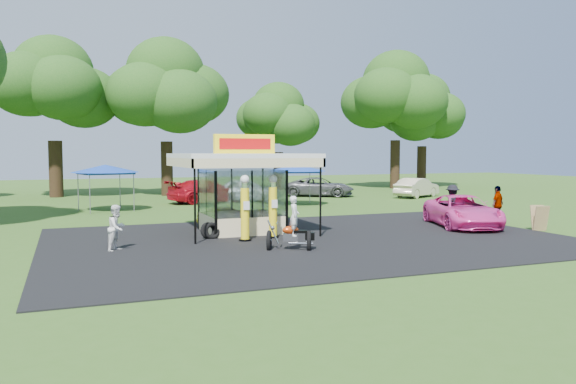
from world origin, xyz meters
The scene contains 24 objects.
ground centered at (0.00, 0.00, 0.00)m, with size 120.00×120.00×0.00m, color #34591B.
asphalt_apron centered at (0.00, 2.00, 0.02)m, with size 20.00×14.00×0.04m, color black.
gas_station_kiosk centered at (-2.00, 4.99, 1.78)m, with size 5.40×5.40×4.18m.
gas_pump_left centered at (-2.61, 2.49, 1.23)m, with size 0.48×0.48×2.56m.
gas_pump_right centered at (-1.33, 2.87, 1.22)m, with size 0.47×0.47×2.55m.
motorcycle centered at (-1.65, 0.02, 0.77)m, with size 1.74×1.35×1.98m.
spare_tires centered at (-3.72, 3.57, 0.34)m, with size 0.85×0.59×0.70m.
a_frame_sign centered at (10.23, 0.61, 0.56)m, with size 0.67×0.70×1.11m.
kiosk_car centered at (-2.00, 7.20, 0.48)m, with size 1.13×2.82×0.96m, color yellow.
pink_sedan centered at (7.95, 2.90, 0.73)m, with size 2.43×5.27×1.46m, color #FF45AE.
spectator_west centered at (-7.35, 2.20, 0.81)m, with size 0.79×0.61×1.61m, color white.
spectator_east_a centered at (8.83, 4.78, 0.92)m, with size 1.19×0.68×1.83m, color black.
spectator_east_b centered at (10.45, 3.44, 0.91)m, with size 1.07×0.44×1.82m, color gray.
bg_car_b centered at (0.00, 19.62, 0.80)m, with size 2.23×5.49×1.59m, color red.
bg_car_c centered at (2.75, 19.33, 0.81)m, with size 1.91×4.76×1.62m, color silver.
bg_car_d centered at (9.49, 21.91, 0.74)m, with size 2.47×5.36×1.49m, color #545557.
bg_car_e centered at (16.05, 18.32, 0.74)m, with size 1.58×4.52×1.49m, color beige.
tent_west centered at (-6.81, 16.51, 2.46)m, with size 3.89×3.89×2.72m.
tent_east centered at (4.96, 15.66, 2.42)m, with size 3.82×3.82×2.67m.
oak_far_b centered at (-9.69, 28.73, 7.67)m, with size 10.07×10.07×12.01m.
oak_far_c centered at (-1.47, 27.19, 7.74)m, with size 10.35×10.35×12.20m.
oak_far_d centered at (9.32, 30.58, 6.15)m, with size 8.11×8.11×9.66m.
oak_far_e centered at (20.43, 28.34, 8.18)m, with size 10.76×10.76×12.81m.
oak_far_f centered at (24.49, 29.80, 7.12)m, with size 9.20×9.20×11.09m.
Camera 1 is at (-8.93, -17.96, 3.41)m, focal length 35.00 mm.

